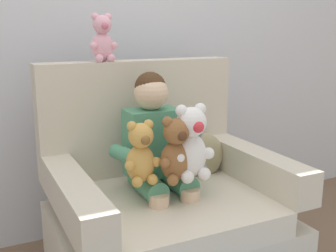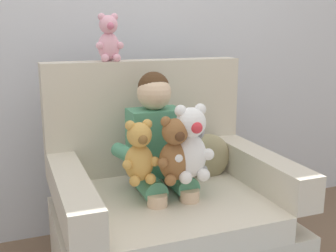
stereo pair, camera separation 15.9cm
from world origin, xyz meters
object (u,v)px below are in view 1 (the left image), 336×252
Objects in this scene: plush_brown at (176,151)px; throw_pillow at (202,156)px; plush_pink_on_backrest at (103,39)px; seated_child at (157,148)px; armchair at (164,215)px; plush_grey at (192,147)px; plush_honey at (141,154)px; plush_white at (191,144)px.

plush_brown reaches higher than throw_pillow.
seated_child is at bearing -64.34° from plush_pink_on_backrest.
armchair is 4.47× the size of plush_pink_on_backrest.
plush_grey reaches higher than throw_pillow.
plush_brown is 1.17× the size of throw_pillow.
plush_honey is at bearing -126.68° from seated_child.
plush_honey is 0.27m from plush_grey.
plush_pink_on_backrest is 0.82m from throw_pillow.
plush_brown is 1.06× the size of plush_honey.
plush_brown reaches higher than plush_honey.
throw_pillow is at bearing -26.12° from plush_pink_on_backrest.
plush_brown is 0.14m from plush_grey.
armchair is 3.59× the size of plush_brown.
plush_honey is at bearing 178.31° from plush_grey.
seated_child is 3.17× the size of throw_pillow.
plush_honey is at bearing -90.44° from plush_pink_on_backrest.
armchair is at bearing -29.50° from seated_child.
plush_pink_on_backrest is (-0.29, 0.43, 0.49)m from plush_grey.
plush_pink_on_backrest is (-0.02, 0.45, 0.49)m from plush_honey.
throw_pillow is (0.23, 0.29, -0.17)m from plush_white.
throw_pillow is (0.19, 0.22, -0.14)m from plush_grey.
plush_brown is (-0.02, -0.18, 0.39)m from armchair.
plush_white is 1.43× the size of plush_pink_on_backrest.
armchair is 3.97× the size of plush_grey.
seated_child is at bearing 96.23° from plush_brown.
seated_child is 0.62m from plush_pink_on_backrest.
plush_white is 0.41m from throw_pillow.
plush_brown is at bearing -23.33° from plush_honey.
throw_pillow is at bearing 25.20° from seated_child.
seated_child is (-0.03, 0.02, 0.35)m from armchair.
plush_brown is at bearing -156.27° from plush_grey.
plush_grey is (0.10, -0.10, 0.38)m from armchair.
seated_child is at bearing 142.55° from armchair.
plush_honey is 1.05× the size of plush_grey.
plush_brown is 0.08m from plush_white.
seated_child is 0.21m from plush_honey.
plush_white is (0.08, 0.00, 0.02)m from plush_brown.
plush_honey is 1.18× the size of plush_pink_on_backrest.
plush_honey is 0.54m from throw_pillow.
seated_child is 2.99× the size of plush_grey.
plush_grey is 0.32m from throw_pillow.
throw_pillow is at bearing 48.64° from plush_brown.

